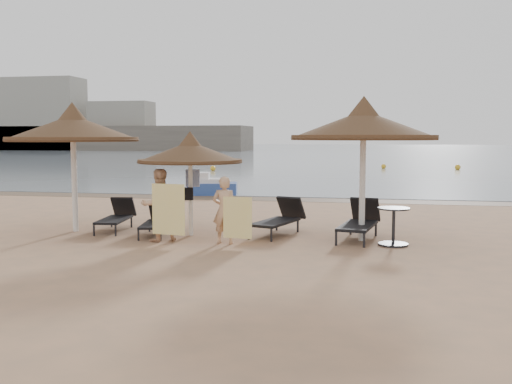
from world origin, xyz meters
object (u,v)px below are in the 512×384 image
lounger_far_right (360,221)px  person_right (225,205)px  lounger_near_left (157,220)px  palapa_right (363,126)px  person_left (159,199)px  side_table (393,228)px  lounger_far_left (117,216)px  palapa_center (190,153)px  lounger_near_right (280,218)px  pedal_boat (212,186)px  palapa_left (73,129)px

lounger_far_right → person_right: person_right is taller
lounger_near_left → person_right: size_ratio=1.00×
palapa_right → person_left: size_ratio=1.73×
side_table → palapa_right: bearing=146.5°
lounger_far_left → person_left: (1.62, -1.29, 0.60)m
palapa_center → palapa_right: bearing=1.3°
palapa_center → lounger_near_right: palapa_center is taller
lounger_far_left → pedal_boat: bearing=82.4°
lounger_near_left → person_left: bearing=-76.0°
palapa_left → lounger_far_right: palapa_left is taller
lounger_near_left → person_left: size_ratio=0.91×
lounger_near_left → side_table: 5.61m
palapa_left → lounger_far_left: palapa_left is taller
palapa_right → person_right: 3.59m
pedal_boat → palapa_left: bearing=-106.4°
palapa_left → lounger_far_right: (7.02, 0.35, -2.16)m
lounger_far_left → pedal_boat: size_ratio=0.85×
palapa_left → pedal_boat: 9.64m
lounger_far_left → person_left: 2.16m
side_table → pedal_boat: size_ratio=0.39×
palapa_right → side_table: bearing=-33.5°
palapa_center → palapa_left: bearing=179.5°
lounger_near_left → person_left: 1.12m
palapa_center → person_right: 1.76m
palapa_right → lounger_far_right: (-0.04, 0.29, -2.21)m
lounger_near_right → palapa_center: bearing=-145.5°
lounger_near_right → person_right: (-1.02, -1.50, 0.48)m
lounger_far_right → pedal_boat: pedal_boat is taller
side_table → pedal_boat: (-6.76, 9.72, -0.05)m
person_left → person_right: (1.54, -0.03, -0.08)m
palapa_right → lounger_far_left: (-6.15, 0.36, -2.26)m
lounger_near_right → person_left: size_ratio=1.07×
lounger_far_left → side_table: size_ratio=2.19×
person_left → lounger_near_right: bearing=175.0°
palapa_left → lounger_near_left: bearing=-0.5°
palapa_right → side_table: palapa_right is taller
person_left → palapa_right: bearing=156.6°
lounger_far_right → lounger_near_left: bearing=-165.4°
palapa_right → lounger_far_left: size_ratio=1.82×
lounger_far_left → lounger_far_right: 6.11m
lounger_far_left → person_left: bearing=-45.6°
palapa_left → pedal_boat: (0.99, 9.32, -2.22)m
lounger_near_left → lounger_far_right: size_ratio=0.83×
lounger_near_left → pedal_boat: pedal_boat is taller
palapa_left → side_table: (7.76, -0.40, -2.17)m
palapa_right → lounger_near_right: palapa_right is taller
palapa_center → person_left: palapa_center is taller
lounger_far_left → lounger_near_left: (1.24, -0.44, -0.02)m
side_table → person_left: (-5.22, -0.47, 0.57)m
palapa_center → lounger_far_left: palapa_center is taller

